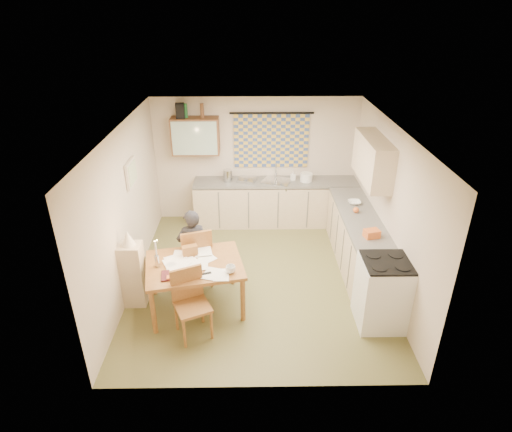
{
  "coord_description": "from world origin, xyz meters",
  "views": [
    {
      "loc": [
        -0.12,
        -5.86,
        4.09
      ],
      "look_at": [
        -0.03,
        0.2,
        1.04
      ],
      "focal_mm": 30.0,
      "sensor_mm": 36.0,
      "label": 1
    }
  ],
  "objects_px": {
    "counter_right": "(361,249)",
    "shelf_stand": "(133,274)",
    "person": "(193,249)",
    "stove": "(383,292)",
    "chair_far": "(196,266)",
    "counter_back": "(277,203)",
    "dining_table": "(196,285)"
  },
  "relations": [
    {
      "from": "stove",
      "to": "dining_table",
      "type": "distance_m",
      "value": 2.65
    },
    {
      "from": "stove",
      "to": "person",
      "type": "height_order",
      "value": "person"
    },
    {
      "from": "counter_back",
      "to": "stove",
      "type": "height_order",
      "value": "stove"
    },
    {
      "from": "person",
      "to": "shelf_stand",
      "type": "relative_size",
      "value": 1.31
    },
    {
      "from": "person",
      "to": "shelf_stand",
      "type": "bearing_deg",
      "value": 11.75
    },
    {
      "from": "counter_right",
      "to": "person",
      "type": "relative_size",
      "value": 2.25
    },
    {
      "from": "counter_back",
      "to": "chair_far",
      "type": "height_order",
      "value": "chair_far"
    },
    {
      "from": "dining_table",
      "to": "counter_right",
      "type": "bearing_deg",
      "value": 6.75
    },
    {
      "from": "chair_far",
      "to": "shelf_stand",
      "type": "bearing_deg",
      "value": 11.69
    },
    {
      "from": "counter_back",
      "to": "dining_table",
      "type": "xyz_separation_m",
      "value": [
        -1.35,
        -2.68,
        -0.07
      ]
    },
    {
      "from": "counter_right",
      "to": "stove",
      "type": "xyz_separation_m",
      "value": [
        -0.0,
        -1.25,
        0.05
      ]
    },
    {
      "from": "counter_right",
      "to": "stove",
      "type": "relative_size",
      "value": 2.91
    },
    {
      "from": "counter_right",
      "to": "shelf_stand",
      "type": "xyz_separation_m",
      "value": [
        -3.54,
        -0.76,
        0.05
      ]
    },
    {
      "from": "shelf_stand",
      "to": "dining_table",
      "type": "bearing_deg",
      "value": -6.44
    },
    {
      "from": "dining_table",
      "to": "shelf_stand",
      "type": "distance_m",
      "value": 0.93
    },
    {
      "from": "stove",
      "to": "dining_table",
      "type": "relative_size",
      "value": 0.66
    },
    {
      "from": "person",
      "to": "chair_far",
      "type": "bearing_deg",
      "value": -166.79
    },
    {
      "from": "chair_far",
      "to": "person",
      "type": "distance_m",
      "value": 0.34
    },
    {
      "from": "counter_back",
      "to": "person",
      "type": "distance_m",
      "value": 2.56
    },
    {
      "from": "dining_table",
      "to": "chair_far",
      "type": "bearing_deg",
      "value": 84.23
    },
    {
      "from": "person",
      "to": "stove",
      "type": "bearing_deg",
      "value": 142.8
    },
    {
      "from": "counter_back",
      "to": "shelf_stand",
      "type": "bearing_deg",
      "value": -131.36
    },
    {
      "from": "stove",
      "to": "chair_far",
      "type": "xyz_separation_m",
      "value": [
        -2.68,
        0.97,
        -0.18
      ]
    },
    {
      "from": "dining_table",
      "to": "counter_back",
      "type": "bearing_deg",
      "value": 51.7
    },
    {
      "from": "counter_back",
      "to": "counter_right",
      "type": "distance_m",
      "value": 2.21
    },
    {
      "from": "counter_right",
      "to": "shelf_stand",
      "type": "bearing_deg",
      "value": -167.81
    },
    {
      "from": "counter_back",
      "to": "dining_table",
      "type": "bearing_deg",
      "value": -116.73
    },
    {
      "from": "chair_far",
      "to": "person",
      "type": "bearing_deg",
      "value": 13.1
    },
    {
      "from": "chair_far",
      "to": "shelf_stand",
      "type": "distance_m",
      "value": 1.0
    },
    {
      "from": "counter_back",
      "to": "stove",
      "type": "distance_m",
      "value": 3.32
    },
    {
      "from": "counter_right",
      "to": "stove",
      "type": "bearing_deg",
      "value": -90.0
    },
    {
      "from": "counter_back",
      "to": "person",
      "type": "relative_size",
      "value": 2.51
    }
  ]
}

